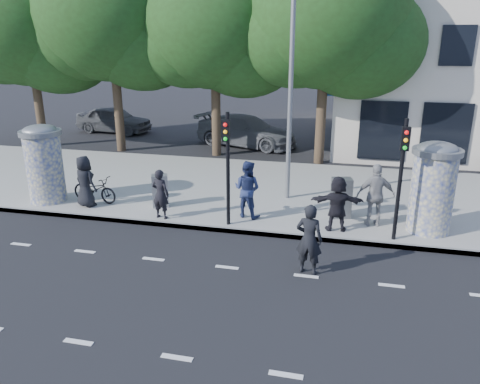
% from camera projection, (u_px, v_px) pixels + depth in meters
% --- Properties ---
extents(ground, '(120.00, 120.00, 0.00)m').
position_uv_depth(ground, '(211.00, 296.00, 10.55)').
color(ground, black).
rests_on(ground, ground).
extents(sidewalk, '(40.00, 8.00, 0.15)m').
position_uv_depth(sidewalk, '(269.00, 191.00, 17.45)').
color(sidewalk, gray).
rests_on(sidewalk, ground).
extents(curb, '(40.00, 0.10, 0.16)m').
position_uv_depth(curb, '(246.00, 232.00, 13.81)').
color(curb, slate).
rests_on(curb, ground).
extents(lane_dash_near, '(32.00, 0.12, 0.01)m').
position_uv_depth(lane_dash_near, '(177.00, 358.00, 8.52)').
color(lane_dash_near, silver).
rests_on(lane_dash_near, ground).
extents(lane_dash_far, '(32.00, 0.12, 0.01)m').
position_uv_depth(lane_dash_far, '(227.00, 267.00, 11.85)').
color(lane_dash_far, silver).
rests_on(lane_dash_far, ground).
extents(ad_column_left, '(1.36, 1.36, 2.65)m').
position_uv_depth(ad_column_left, '(44.00, 162.00, 15.78)').
color(ad_column_left, beige).
rests_on(ad_column_left, sidewalk).
extents(ad_column_right, '(1.36, 1.36, 2.65)m').
position_uv_depth(ad_column_right, '(433.00, 186.00, 13.28)').
color(ad_column_right, beige).
rests_on(ad_column_right, sidewalk).
extents(traffic_pole_near, '(0.22, 0.31, 3.40)m').
position_uv_depth(traffic_pole_near, '(227.00, 158.00, 13.48)').
color(traffic_pole_near, black).
rests_on(traffic_pole_near, sidewalk).
extents(traffic_pole_far, '(0.22, 0.31, 3.40)m').
position_uv_depth(traffic_pole_far, '(402.00, 168.00, 12.44)').
color(traffic_pole_far, black).
rests_on(traffic_pole_far, sidewalk).
extents(street_lamp, '(0.25, 0.93, 8.00)m').
position_uv_depth(street_lamp, '(291.00, 61.00, 14.98)').
color(street_lamp, slate).
rests_on(street_lamp, sidewalk).
extents(tree_far_left, '(7.20, 7.20, 9.26)m').
position_uv_depth(tree_far_left, '(28.00, 23.00, 22.95)').
color(tree_far_left, '#38281C').
rests_on(tree_far_left, ground).
extents(tree_mid_left, '(7.20, 7.20, 9.57)m').
position_uv_depth(tree_mid_left, '(111.00, 15.00, 21.87)').
color(tree_mid_left, '#38281C').
rests_on(tree_mid_left, ground).
extents(tree_near_left, '(6.80, 6.80, 8.97)m').
position_uv_depth(tree_near_left, '(215.00, 24.00, 21.11)').
color(tree_near_left, '#38281C').
rests_on(tree_near_left, ground).
extents(tree_center, '(7.00, 7.00, 9.30)m').
position_uv_depth(tree_center, '(326.00, 17.00, 19.58)').
color(tree_center, '#38281C').
rests_on(tree_center, ground).
extents(ped_a, '(0.98, 0.81, 1.72)m').
position_uv_depth(ped_a, '(85.00, 181.00, 15.43)').
color(ped_a, black).
rests_on(ped_a, sidewalk).
extents(ped_b, '(0.63, 0.48, 1.57)m').
position_uv_depth(ped_b, '(161.00, 194.00, 14.43)').
color(ped_b, black).
rests_on(ped_b, sidewalk).
extents(ped_c, '(1.03, 0.89, 1.81)m').
position_uv_depth(ped_c, '(247.00, 189.00, 14.52)').
color(ped_c, navy).
rests_on(ped_c, sidewalk).
extents(ped_e, '(1.21, 0.81, 1.91)m').
position_uv_depth(ped_e, '(376.00, 195.00, 13.80)').
color(ped_e, gray).
rests_on(ped_e, sidewalk).
extents(ped_f, '(1.58, 0.72, 1.64)m').
position_uv_depth(ped_f, '(337.00, 204.00, 13.50)').
color(ped_f, black).
rests_on(ped_f, sidewalk).
extents(man_road, '(0.71, 0.52, 1.79)m').
position_uv_depth(man_road, '(309.00, 239.00, 11.31)').
color(man_road, black).
rests_on(man_road, ground).
extents(bicycle, '(0.85, 1.78, 0.90)m').
position_uv_depth(bicycle, '(94.00, 189.00, 15.96)').
color(bicycle, black).
rests_on(bicycle, sidewalk).
extents(cabinet_left, '(0.63, 0.55, 1.09)m').
position_uv_depth(cabinet_left, '(160.00, 191.00, 15.50)').
color(cabinet_left, slate).
rests_on(cabinet_left, sidewalk).
extents(cabinet_right, '(0.69, 0.57, 1.26)m').
position_uv_depth(cabinet_right, '(341.00, 198.00, 14.57)').
color(cabinet_right, '#5C5F60').
rests_on(cabinet_right, sidewalk).
extents(car_left, '(2.26, 4.70, 1.55)m').
position_uv_depth(car_left, '(114.00, 119.00, 28.22)').
color(car_left, '#47494D').
rests_on(car_left, ground).
extents(car_right, '(3.73, 5.90, 1.59)m').
position_uv_depth(car_right, '(246.00, 131.00, 24.73)').
color(car_right, '#595C61').
rests_on(car_right, ground).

